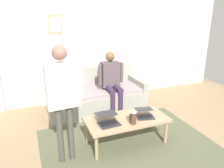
{
  "coord_description": "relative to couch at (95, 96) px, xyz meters",
  "views": [
    {
      "loc": [
        1.43,
        2.81,
        2.08
      ],
      "look_at": [
        0.01,
        -0.76,
        0.8
      ],
      "focal_mm": 35.62,
      "sensor_mm": 36.0,
      "label": 1
    }
  ],
  "objects": [
    {
      "name": "laptop_center",
      "position": [
        -0.37,
        1.48,
        0.17
      ],
      "size": [
        0.33,
        0.34,
        0.12
      ],
      "color": "#28282D",
      "rests_on": "coffee_table"
    },
    {
      "name": "back_wall",
      "position": [
        -0.11,
        -0.7,
        1.05
      ],
      "size": [
        7.04,
        0.11,
        2.7
      ],
      "color": "beige",
      "rests_on": "ground_plane"
    },
    {
      "name": "couch",
      "position": [
        0.0,
        0.0,
        0.0
      ],
      "size": [
        2.04,
        0.91,
        0.88
      ],
      "color": "gray",
      "rests_on": "ground_plane"
    },
    {
      "name": "coffee_table",
      "position": [
        -0.07,
        1.43,
        0.09
      ],
      "size": [
        1.32,
        0.63,
        0.44
      ],
      "color": "tan",
      "rests_on": "ground_plane"
    },
    {
      "name": "area_rug",
      "position": [
        -0.07,
        1.53,
        -0.3
      ],
      "size": [
        2.72,
        2.05,
        0.01
      ],
      "primitive_type": "cube",
      "color": "#54573F",
      "rests_on": "ground_plane"
    },
    {
      "name": "french_press",
      "position": [
        -0.09,
        1.62,
        0.23
      ],
      "size": [
        0.12,
        0.1,
        0.23
      ],
      "color": "#4C3323",
      "rests_on": "coffee_table"
    },
    {
      "name": "laptop_left",
      "position": [
        0.26,
        1.47,
        0.18
      ],
      "size": [
        0.33,
        0.36,
        0.13
      ],
      "color": "#28282D",
      "rests_on": "coffee_table"
    },
    {
      "name": "person_seated",
      "position": [
        -0.29,
        0.23,
        0.42
      ],
      "size": [
        0.55,
        0.51,
        1.28
      ],
      "color": "#372640",
      "rests_on": "ground_plane"
    },
    {
      "name": "person_standing",
      "position": [
        0.92,
        1.52,
        0.77
      ],
      "size": [
        0.59,
        0.22,
        1.67
      ],
      "color": "#44433E",
      "rests_on": "ground_plane"
    },
    {
      "name": "ground_plane",
      "position": [
        -0.11,
        1.5,
        -0.3
      ],
      "size": [
        7.68,
        7.68,
        0.0
      ],
      "primitive_type": "plane",
      "color": "#967C5B"
    }
  ]
}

